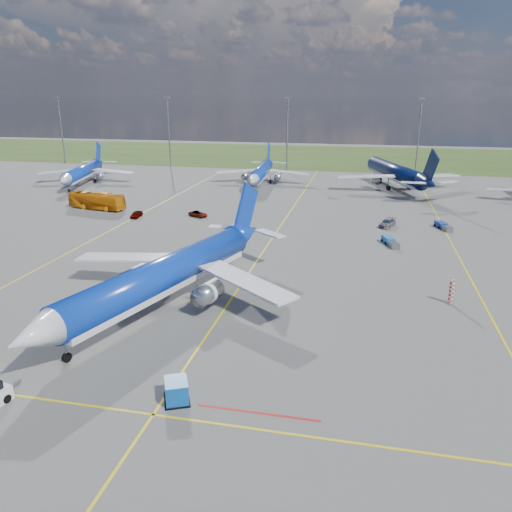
% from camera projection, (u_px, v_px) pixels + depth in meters
% --- Properties ---
extents(ground, '(400.00, 400.00, 0.00)m').
position_uv_depth(ground, '(223.00, 311.00, 57.75)').
color(ground, '#565654').
rests_on(ground, ground).
extents(grass_strip, '(400.00, 80.00, 0.01)m').
position_uv_depth(grass_strip, '(327.00, 156.00, 196.92)').
color(grass_strip, '#2D4719').
rests_on(grass_strip, ground).
extents(taxiway_lines, '(60.25, 160.00, 0.02)m').
position_uv_depth(taxiway_lines, '(270.00, 244.00, 83.41)').
color(taxiway_lines, yellow).
rests_on(taxiway_lines, ground).
extents(floodlight_masts, '(202.20, 0.50, 22.70)m').
position_uv_depth(floodlight_masts, '(351.00, 132.00, 153.85)').
color(floodlight_masts, slate).
rests_on(floodlight_masts, ground).
extents(warning_post, '(0.50, 0.50, 3.00)m').
position_uv_depth(warning_post, '(451.00, 292.00, 59.42)').
color(warning_post, red).
rests_on(warning_post, ground).
extents(bg_jet_nw, '(35.90, 42.45, 9.68)m').
position_uv_depth(bg_jet_nw, '(84.00, 184.00, 137.89)').
color(bg_jet_nw, '#0C33AA').
rests_on(bg_jet_nw, ground).
extents(bg_jet_nnw, '(30.14, 38.32, 9.61)m').
position_uv_depth(bg_jet_nnw, '(261.00, 184.00, 137.11)').
color(bg_jet_nnw, '#0C33AA').
rests_on(bg_jet_nnw, ground).
extents(bg_jet_n, '(47.65, 54.30, 11.90)m').
position_uv_depth(bg_jet_n, '(394.00, 188.00, 132.24)').
color(bg_jet_n, '#07133B').
rests_on(bg_jet_n, ground).
extents(main_airliner, '(44.72, 51.74, 11.52)m').
position_uv_depth(main_airliner, '(166.00, 306.00, 59.08)').
color(main_airliner, '#0C33AA').
rests_on(main_airliner, ground).
extents(uld_container, '(2.63, 2.85, 1.83)m').
position_uv_depth(uld_container, '(176.00, 391.00, 40.75)').
color(uld_container, '#0B4BA4').
rests_on(uld_container, ground).
extents(apron_bus, '(13.50, 5.53, 3.66)m').
position_uv_depth(apron_bus, '(97.00, 201.00, 107.61)').
color(apron_bus, orange).
rests_on(apron_bus, ground).
extents(service_car_a, '(1.75, 3.96, 1.32)m').
position_uv_depth(service_car_a, '(136.00, 214.00, 100.75)').
color(service_car_a, '#999999').
rests_on(service_car_a, ground).
extents(service_car_b, '(4.61, 3.59, 1.16)m').
position_uv_depth(service_car_b, '(198.00, 214.00, 101.28)').
color(service_car_b, '#999999').
rests_on(service_car_b, ground).
extents(service_car_c, '(3.68, 5.26, 1.41)m').
position_uv_depth(service_car_c, '(387.00, 223.00, 93.80)').
color(service_car_c, '#999999').
rests_on(service_car_c, ground).
extents(baggage_tug_w, '(2.87, 5.28, 1.15)m').
position_uv_depth(baggage_tug_w, '(390.00, 242.00, 82.61)').
color(baggage_tug_w, '#1B65A7').
rests_on(baggage_tug_w, ground).
extents(baggage_tug_c, '(2.18, 4.83, 1.05)m').
position_uv_depth(baggage_tug_c, '(241.00, 224.00, 93.90)').
color(baggage_tug_c, navy).
rests_on(baggage_tug_c, ground).
extents(baggage_tug_e, '(2.89, 5.10, 1.11)m').
position_uv_depth(baggage_tug_e, '(443.00, 226.00, 92.28)').
color(baggage_tug_e, navy).
rests_on(baggage_tug_e, ground).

